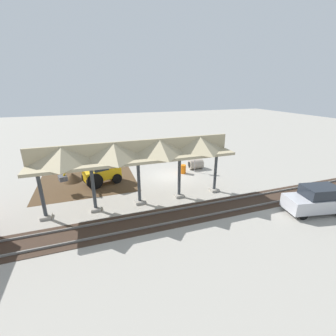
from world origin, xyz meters
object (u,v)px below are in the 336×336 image
(backhoe, at_px, (100,171))
(distant_parked_car, at_px, (317,200))
(traffic_barrel, at_px, (183,169))
(concrete_pipe, at_px, (196,164))
(stop_sign, at_px, (195,156))

(backhoe, bearing_deg, distant_parked_car, 144.09)
(distant_parked_car, distance_m, traffic_barrel, 11.74)
(concrete_pipe, xyz_separation_m, distant_parked_car, (-4.00, 11.02, 0.46))
(backhoe, distance_m, distant_parked_car, 17.24)
(backhoe, height_order, distant_parked_car, backhoe)
(backhoe, height_order, traffic_barrel, backhoe)
(traffic_barrel, bearing_deg, concrete_pipe, -155.12)
(backhoe, xyz_separation_m, distant_parked_car, (-13.97, 10.11, -0.28))
(stop_sign, relative_size, backhoe, 0.45)
(concrete_pipe, bearing_deg, traffic_barrel, 24.88)
(stop_sign, bearing_deg, backhoe, 0.16)
(stop_sign, relative_size, distant_parked_car, 0.53)
(distant_parked_car, bearing_deg, concrete_pipe, -70.03)
(stop_sign, height_order, distant_parked_car, stop_sign)
(stop_sign, relative_size, traffic_barrel, 2.63)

